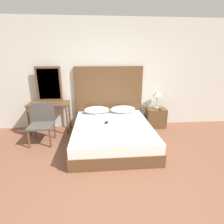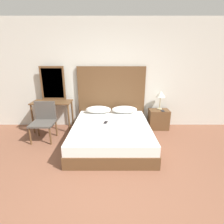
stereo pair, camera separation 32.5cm
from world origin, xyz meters
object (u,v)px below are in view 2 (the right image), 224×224
(nightstand, at_px, (159,119))
(vanity_desk, at_px, (53,107))
(bed, at_px, (112,134))
(phone_on_nightstand, at_px, (164,111))
(phone_on_bed, at_px, (106,122))
(table_lamp, at_px, (161,95))
(chair, at_px, (45,119))

(nightstand, xyz_separation_m, vanity_desk, (-2.69, -0.08, 0.36))
(vanity_desk, bearing_deg, bed, -26.10)
(phone_on_nightstand, distance_m, vanity_desk, 2.76)
(vanity_desk, bearing_deg, phone_on_bed, -24.17)
(bed, relative_size, phone_on_nightstand, 12.65)
(nightstand, distance_m, table_lamp, 0.63)
(phone_on_nightstand, relative_size, chair, 0.18)
(chair, bearing_deg, nightstand, 11.74)
(phone_on_nightstand, distance_m, chair, 2.84)
(phone_on_bed, distance_m, vanity_desk, 1.49)
(nightstand, distance_m, chair, 2.81)
(phone_on_bed, relative_size, chair, 0.19)
(phone_on_bed, distance_m, chair, 1.40)
(phone_on_bed, distance_m, table_lamp, 1.62)
(bed, height_order, vanity_desk, vanity_desk)
(table_lamp, bearing_deg, chair, -166.95)
(nightstand, bearing_deg, chair, -168.26)
(bed, xyz_separation_m, phone_on_bed, (-0.12, 0.12, 0.22))
(table_lamp, distance_m, phone_on_nightstand, 0.41)
(phone_on_bed, xyz_separation_m, phone_on_nightstand, (1.41, 0.60, 0.08))
(nightstand, height_order, phone_on_nightstand, phone_on_nightstand)
(bed, xyz_separation_m, chair, (-1.52, 0.23, 0.26))
(bed, bearing_deg, chair, 171.36)
(chair, bearing_deg, vanity_desk, 84.63)
(bed, height_order, chair, chair)
(phone_on_bed, xyz_separation_m, table_lamp, (1.37, 0.75, 0.45))
(table_lamp, xyz_separation_m, phone_on_nightstand, (0.04, -0.16, -0.37))
(nightstand, distance_m, vanity_desk, 2.72)
(nightstand, height_order, vanity_desk, vanity_desk)
(nightstand, relative_size, vanity_desk, 0.53)
(chair, bearing_deg, phone_on_bed, -4.70)
(phone_on_nightstand, xyz_separation_m, chair, (-2.80, -0.48, -0.04))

